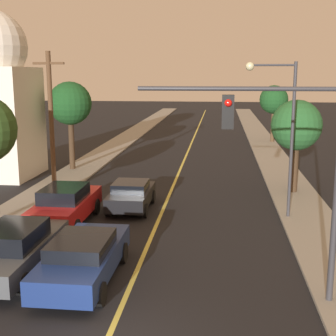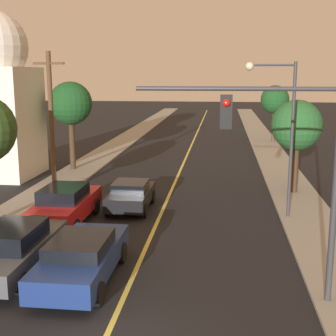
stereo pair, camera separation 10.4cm
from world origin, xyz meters
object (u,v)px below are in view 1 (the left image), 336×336
at_px(car_outer_lane_second, 66,205).
at_px(tree_right_near, 296,126).
at_px(streetlamp_right, 280,118).
at_px(utility_pole_left, 51,122).
at_px(traffic_signal_mast, 290,152).
at_px(car_near_lane_front, 83,257).
at_px(car_near_lane_second, 131,195).
at_px(tree_right_far, 274,100).
at_px(tree_left_far, 70,104).
at_px(car_outer_lane_front, 16,248).

bearing_deg(car_outer_lane_second, tree_right_near, 31.70).
height_order(car_outer_lane_second, streetlamp_right, streetlamp_right).
relative_size(car_outer_lane_second, utility_pole_left, 0.67).
xyz_separation_m(traffic_signal_mast, utility_pole_left, (-10.42, 10.45, -0.35)).
xyz_separation_m(car_outer_lane_second, traffic_signal_mast, (8.32, -6.03, 3.43)).
relative_size(car_near_lane_front, streetlamp_right, 0.74).
height_order(car_near_lane_front, streetlamp_right, streetlamp_right).
bearing_deg(car_near_lane_front, utility_pole_left, 114.46).
distance_m(car_outer_lane_second, streetlamp_right, 9.92).
height_order(car_near_lane_second, tree_right_far, tree_right_far).
distance_m(streetlamp_right, tree_right_far, 23.84).
xyz_separation_m(traffic_signal_mast, streetlamp_right, (0.71, 7.92, 0.20)).
bearing_deg(tree_right_near, car_outer_lane_second, -148.30).
bearing_deg(car_outer_lane_second, traffic_signal_mast, -35.92).
height_order(car_near_lane_front, car_outer_lane_second, car_outer_lane_second).
distance_m(car_outer_lane_second, tree_right_far, 28.17).
bearing_deg(tree_right_far, tree_left_far, -135.26).
relative_size(car_near_lane_front, traffic_signal_mast, 0.81).
bearing_deg(traffic_signal_mast, car_outer_lane_second, 144.08).
distance_m(traffic_signal_mast, tree_right_near, 12.68).
relative_size(car_near_lane_second, traffic_signal_mast, 0.64).
height_order(car_outer_lane_front, tree_right_near, tree_right_near).
bearing_deg(utility_pole_left, streetlamp_right, -12.84).
bearing_deg(car_outer_lane_front, tree_right_near, 47.53).
relative_size(car_near_lane_front, car_outer_lane_front, 0.97).
distance_m(car_outer_lane_second, tree_right_near, 12.59).
bearing_deg(car_outer_lane_second, car_near_lane_front, -66.32).
distance_m(car_outer_lane_second, traffic_signal_mast, 10.83).
relative_size(streetlamp_right, tree_left_far, 1.17).
xyz_separation_m(tree_left_far, tree_right_near, (13.72, -4.67, -0.76)).
height_order(car_near_lane_front, car_near_lane_second, car_near_lane_front).
xyz_separation_m(car_near_lane_front, car_outer_lane_front, (-2.36, 0.41, 0.03)).
height_order(car_near_lane_second, tree_right_near, tree_right_near).
height_order(car_outer_lane_second, utility_pole_left, utility_pole_left).
distance_m(car_outer_lane_front, car_outer_lane_second, 4.96).
relative_size(car_near_lane_second, tree_right_near, 0.79).
bearing_deg(car_near_lane_front, car_near_lane_second, 90.00).
height_order(car_outer_lane_front, utility_pole_left, utility_pole_left).
xyz_separation_m(car_near_lane_second, car_outer_lane_front, (-2.36, -7.46, 0.09)).
xyz_separation_m(car_near_lane_front, tree_left_far, (-5.63, 16.50, 3.62)).
xyz_separation_m(utility_pole_left, tree_right_near, (12.55, 2.03, -0.30)).
height_order(car_near_lane_second, utility_pole_left, utility_pole_left).
bearing_deg(car_outer_lane_second, utility_pole_left, 115.40).
xyz_separation_m(utility_pole_left, tree_left_far, (-1.17, 6.70, 0.46)).
relative_size(car_near_lane_front, utility_pole_left, 0.68).
relative_size(traffic_signal_mast, tree_right_near, 1.24).
distance_m(car_outer_lane_front, tree_left_far, 16.80).
xyz_separation_m(tree_right_near, tree_right_far, (0.89, 19.15, 0.32)).
distance_m(car_outer_lane_second, utility_pole_left, 5.78).
distance_m(car_outer_lane_front, utility_pole_left, 10.11).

